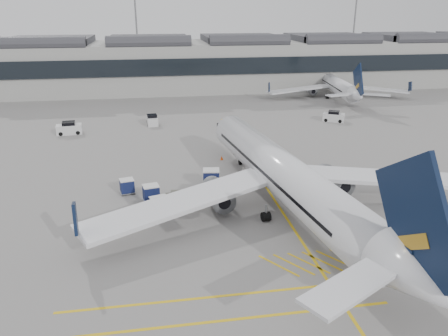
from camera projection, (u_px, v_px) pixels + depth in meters
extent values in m
plane|color=gray|center=(181.00, 230.00, 38.98)|extent=(220.00, 220.00, 0.00)
cube|color=#9E9E99|center=(159.00, 66.00, 103.73)|extent=(200.00, 20.00, 11.00)
cube|color=black|center=(160.00, 67.00, 93.94)|extent=(200.00, 0.50, 3.60)
cube|color=#38383D|center=(158.00, 39.00, 101.58)|extent=(200.00, 18.00, 1.40)
cylinder|color=slate|center=(137.00, 33.00, 113.51)|extent=(0.44, 0.44, 25.00)
cylinder|color=slate|center=(354.00, 31.00, 122.62)|extent=(0.44, 0.44, 25.00)
cube|color=gold|center=(263.00, 182.00, 49.75)|extent=(0.25, 60.00, 0.01)
cylinder|color=silver|center=(282.00, 173.00, 42.64)|extent=(8.44, 33.04, 4.11)
cone|color=silver|center=(226.00, 127.00, 59.31)|extent=(4.65, 4.88, 4.11)
cone|color=silver|center=(417.00, 278.00, 25.42)|extent=(4.77, 5.75, 4.11)
cube|color=silver|center=(182.00, 202.00, 38.67)|extent=(18.45, 11.59, 0.38)
cube|color=silver|center=(382.00, 177.00, 44.35)|extent=(18.99, 7.21, 0.38)
cylinder|color=slate|center=(219.00, 195.00, 42.00)|extent=(2.80, 4.21, 2.30)
cylinder|color=slate|center=(335.00, 181.00, 45.47)|extent=(2.80, 4.21, 2.30)
cube|color=black|center=(417.00, 226.00, 24.95)|extent=(1.43, 8.29, 9.15)
cylinder|color=black|center=(240.00, 162.00, 54.99)|extent=(0.40, 0.73, 0.70)
cylinder|color=black|center=(266.00, 217.00, 40.48)|extent=(0.87, 0.97, 0.87)
cylinder|color=black|center=(319.00, 209.00, 41.97)|extent=(0.87, 0.97, 0.87)
cylinder|color=silver|center=(335.00, 84.00, 96.17)|extent=(6.39, 26.11, 3.25)
cone|color=silver|center=(319.00, 75.00, 109.93)|extent=(3.64, 3.83, 3.25)
cone|color=silver|center=(358.00, 96.00, 81.97)|extent=(3.73, 4.51, 3.25)
cube|color=silver|center=(299.00, 89.00, 94.92)|extent=(15.00, 5.85, 0.30)
cube|color=silver|center=(374.00, 89.00, 95.53)|extent=(14.62, 9.03, 0.30)
cylinder|color=slate|center=(312.00, 90.00, 96.87)|extent=(2.18, 3.31, 1.81)
cylinder|color=slate|center=(356.00, 90.00, 97.24)|extent=(2.18, 3.31, 1.81)
cube|color=black|center=(358.00, 82.00, 81.62)|extent=(1.06, 6.55, 7.23)
cylinder|color=black|center=(323.00, 88.00, 106.33)|extent=(0.31, 0.58, 0.55)
cylinder|color=black|center=(327.00, 97.00, 94.89)|extent=(0.68, 0.76, 0.69)
cylinder|color=black|center=(347.00, 97.00, 95.05)|extent=(0.68, 0.76, 0.69)
cube|color=#BCBAB2|center=(261.00, 170.00, 52.16)|extent=(4.39, 2.65, 0.76)
cube|color=black|center=(269.00, 162.00, 52.28)|extent=(3.85, 2.12, 1.60)
cube|color=#BCBAB2|center=(252.00, 166.00, 51.43)|extent=(1.31, 1.61, 0.97)
cylinder|color=black|center=(252.00, 175.00, 50.97)|extent=(0.51, 0.31, 0.48)
cylinder|color=black|center=(246.00, 171.00, 52.26)|extent=(0.51, 0.31, 0.48)
cylinder|color=black|center=(275.00, 171.00, 52.16)|extent=(0.51, 0.31, 0.48)
cylinder|color=black|center=(268.00, 168.00, 53.45)|extent=(0.51, 0.31, 0.48)
cube|color=gray|center=(160.00, 214.00, 41.59)|extent=(2.13, 1.93, 0.12)
cube|color=#131D4C|center=(160.00, 206.00, 41.30)|extent=(1.97, 1.84, 1.51)
cube|color=silver|center=(159.00, 198.00, 41.03)|extent=(2.03, 1.90, 0.10)
cylinder|color=black|center=(155.00, 218.00, 40.82)|extent=(0.25, 0.17, 0.23)
cylinder|color=black|center=(151.00, 214.00, 41.78)|extent=(0.25, 0.17, 0.23)
cylinder|color=black|center=(170.00, 215.00, 41.45)|extent=(0.25, 0.17, 0.23)
cylinder|color=black|center=(166.00, 211.00, 42.41)|extent=(0.25, 0.17, 0.23)
cube|color=gray|center=(211.00, 185.00, 48.30)|extent=(2.09, 1.80, 0.13)
cube|color=#131D4C|center=(211.00, 177.00, 47.99)|extent=(1.92, 1.72, 1.62)
cube|color=silver|center=(211.00, 170.00, 47.69)|extent=(1.98, 1.79, 0.11)
cylinder|color=black|center=(204.00, 188.00, 47.72)|extent=(0.26, 0.14, 0.25)
cylinder|color=black|center=(204.00, 184.00, 48.88)|extent=(0.26, 0.14, 0.25)
cylinder|color=black|center=(218.00, 188.00, 47.77)|extent=(0.26, 0.14, 0.25)
cylinder|color=black|center=(218.00, 183.00, 48.93)|extent=(0.26, 0.14, 0.25)
cube|color=gray|center=(152.00, 200.00, 44.63)|extent=(1.92, 1.69, 0.12)
cube|color=#131D4C|center=(151.00, 193.00, 44.35)|extent=(1.77, 1.61, 1.44)
cube|color=silver|center=(151.00, 186.00, 44.09)|extent=(1.83, 1.67, 0.10)
cylinder|color=black|center=(146.00, 204.00, 43.94)|extent=(0.23, 0.14, 0.22)
cylinder|color=black|center=(144.00, 199.00, 44.90)|extent=(0.23, 0.14, 0.22)
cylinder|color=black|center=(159.00, 202.00, 44.40)|extent=(0.23, 0.14, 0.22)
cylinder|color=black|center=(157.00, 197.00, 45.36)|extent=(0.23, 0.14, 0.22)
cube|color=gray|center=(128.00, 192.00, 46.56)|extent=(1.76, 1.56, 0.11)
cube|color=#131D4C|center=(127.00, 186.00, 46.31)|extent=(1.62, 1.49, 1.30)
cube|color=silver|center=(127.00, 180.00, 46.08)|extent=(1.68, 1.54, 0.09)
cylinder|color=black|center=(122.00, 195.00, 45.93)|extent=(0.21, 0.13, 0.20)
cylinder|color=black|center=(121.00, 192.00, 46.80)|extent=(0.21, 0.13, 0.20)
cylinder|color=black|center=(134.00, 193.00, 46.37)|extent=(0.21, 0.13, 0.20)
cylinder|color=black|center=(133.00, 190.00, 47.23)|extent=(0.21, 0.13, 0.20)
imported|color=#DC550B|center=(248.00, 178.00, 48.26)|extent=(0.74, 0.84, 1.93)
imported|color=#E1450B|center=(211.00, 186.00, 46.14)|extent=(0.93, 0.73, 1.90)
cube|color=#4D4E42|center=(178.00, 201.00, 43.24)|extent=(3.01, 2.03, 1.13)
cube|color=#4D4E42|center=(177.00, 195.00, 43.00)|extent=(1.51, 1.51, 0.56)
cylinder|color=black|center=(167.00, 207.00, 42.62)|extent=(0.66, 0.36, 0.63)
cylinder|color=black|center=(168.00, 201.00, 43.99)|extent=(0.66, 0.36, 0.63)
cylinder|color=black|center=(188.00, 207.00, 42.69)|extent=(0.66, 0.36, 0.63)
cylinder|color=black|center=(188.00, 201.00, 44.06)|extent=(0.66, 0.36, 0.63)
cone|color=#F24C0A|center=(222.00, 158.00, 56.81)|extent=(0.40, 0.40, 0.55)
cone|color=#F24C0A|center=(334.00, 204.00, 43.52)|extent=(0.33, 0.33, 0.45)
cube|color=silver|center=(69.00, 129.00, 68.26)|extent=(4.01, 2.35, 1.48)
cube|color=black|center=(69.00, 124.00, 67.94)|extent=(2.11, 2.01, 0.64)
cylinder|color=black|center=(61.00, 134.00, 67.31)|extent=(0.66, 0.31, 0.64)
cylinder|color=black|center=(61.00, 131.00, 68.83)|extent=(0.66, 0.31, 0.64)
cylinder|color=black|center=(78.00, 133.00, 67.97)|extent=(0.66, 0.31, 0.64)
cylinder|color=black|center=(78.00, 130.00, 69.50)|extent=(0.66, 0.31, 0.64)
cube|color=silver|center=(152.00, 121.00, 73.68)|extent=(2.00, 3.52, 1.31)
cube|color=black|center=(152.00, 116.00, 73.41)|extent=(1.75, 1.83, 0.56)
cylinder|color=black|center=(158.00, 124.00, 72.97)|extent=(0.26, 0.58, 0.56)
cylinder|color=black|center=(149.00, 125.00, 72.61)|extent=(0.26, 0.58, 0.56)
cylinder|color=black|center=(156.00, 121.00, 75.01)|extent=(0.26, 0.58, 0.56)
cylinder|color=black|center=(147.00, 122.00, 74.65)|extent=(0.26, 0.58, 0.56)
cube|color=silver|center=(334.00, 117.00, 75.82)|extent=(4.02, 3.27, 1.40)
cube|color=black|center=(334.00, 113.00, 75.53)|extent=(2.38, 2.34, 0.60)
cylinder|color=black|center=(326.00, 120.00, 75.61)|extent=(0.63, 0.47, 0.60)
cylinder|color=black|center=(327.00, 118.00, 77.03)|extent=(0.63, 0.47, 0.60)
cylinder|color=black|center=(340.00, 121.00, 74.89)|extent=(0.63, 0.47, 0.60)
cylinder|color=black|center=(341.00, 119.00, 76.31)|extent=(0.63, 0.47, 0.60)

